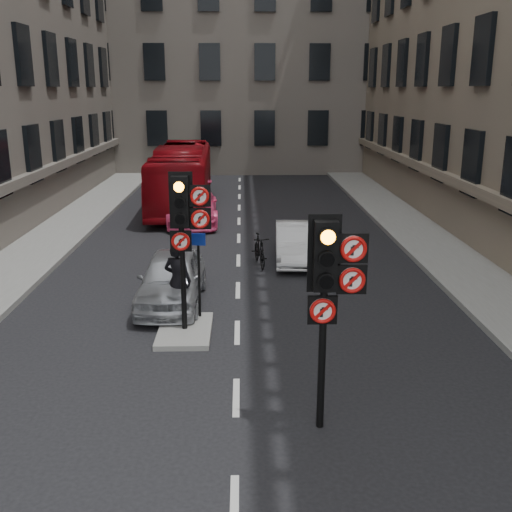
{
  "coord_description": "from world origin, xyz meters",
  "views": [
    {
      "loc": [
        0.13,
        -7.8,
        5.42
      ],
      "look_at": [
        0.37,
        2.25,
        2.6
      ],
      "focal_mm": 42.0,
      "sensor_mm": 36.0,
      "label": 1
    }
  ],
  "objects_px": {
    "car_pink": "(193,205)",
    "motorcycle": "(259,250)",
    "car_silver": "(172,279)",
    "motorcyclist": "(178,280)",
    "bus_red": "(182,177)",
    "car_white": "(296,243)",
    "info_sign": "(199,263)",
    "signal_near": "(330,279)",
    "signal_far": "(185,218)"
  },
  "relations": [
    {
      "from": "car_pink",
      "to": "bus_red",
      "type": "bearing_deg",
      "value": 98.76
    },
    {
      "from": "car_silver",
      "to": "motorcycle",
      "type": "bearing_deg",
      "value": 56.02
    },
    {
      "from": "bus_red",
      "to": "car_pink",
      "type": "bearing_deg",
      "value": -79.19
    },
    {
      "from": "car_white",
      "to": "info_sign",
      "type": "xyz_separation_m",
      "value": [
        -2.77,
        -5.21,
        0.85
      ]
    },
    {
      "from": "car_pink",
      "to": "motorcycle",
      "type": "xyz_separation_m",
      "value": [
        2.61,
        -6.46,
        -0.23
      ]
    },
    {
      "from": "car_pink",
      "to": "info_sign",
      "type": "relative_size",
      "value": 2.42
    },
    {
      "from": "car_silver",
      "to": "car_white",
      "type": "height_order",
      "value": "car_silver"
    },
    {
      "from": "signal_near",
      "to": "motorcycle",
      "type": "bearing_deg",
      "value": 94.91
    },
    {
      "from": "signal_far",
      "to": "motorcyclist",
      "type": "distance_m",
      "value": 2.05
    },
    {
      "from": "bus_red",
      "to": "motorcyclist",
      "type": "bearing_deg",
      "value": -86.75
    },
    {
      "from": "signal_far",
      "to": "car_white",
      "type": "xyz_separation_m",
      "value": [
        2.98,
        5.95,
        -2.09
      ]
    },
    {
      "from": "signal_near",
      "to": "car_pink",
      "type": "xyz_separation_m",
      "value": [
        -3.42,
        15.91,
        -1.86
      ]
    },
    {
      "from": "car_silver",
      "to": "car_white",
      "type": "relative_size",
      "value": 1.08
    },
    {
      "from": "signal_far",
      "to": "bus_red",
      "type": "relative_size",
      "value": 0.34
    },
    {
      "from": "info_sign",
      "to": "signal_near",
      "type": "bearing_deg",
      "value": -57.05
    },
    {
      "from": "car_silver",
      "to": "signal_far",
      "type": "bearing_deg",
      "value": -73.04
    },
    {
      "from": "car_pink",
      "to": "motorcycle",
      "type": "bearing_deg",
      "value": -71.72
    },
    {
      "from": "signal_near",
      "to": "info_sign",
      "type": "height_order",
      "value": "signal_near"
    },
    {
      "from": "motorcyclist",
      "to": "car_silver",
      "type": "bearing_deg",
      "value": -54.8
    },
    {
      "from": "bus_red",
      "to": "info_sign",
      "type": "xyz_separation_m",
      "value": [
        1.76,
        -14.45,
        0.01
      ]
    },
    {
      "from": "bus_red",
      "to": "car_silver",
      "type": "bearing_deg",
      "value": -87.52
    },
    {
      "from": "car_silver",
      "to": "motorcycle",
      "type": "xyz_separation_m",
      "value": [
        2.38,
        3.44,
        -0.18
      ]
    },
    {
      "from": "bus_red",
      "to": "info_sign",
      "type": "distance_m",
      "value": 14.56
    },
    {
      "from": "car_pink",
      "to": "info_sign",
      "type": "bearing_deg",
      "value": -88.43
    },
    {
      "from": "car_silver",
      "to": "car_pink",
      "type": "distance_m",
      "value": 9.91
    },
    {
      "from": "motorcycle",
      "to": "signal_near",
      "type": "bearing_deg",
      "value": -93.64
    },
    {
      "from": "motorcyclist",
      "to": "signal_near",
      "type": "bearing_deg",
      "value": 140.6
    },
    {
      "from": "car_white",
      "to": "car_pink",
      "type": "height_order",
      "value": "car_pink"
    },
    {
      "from": "signal_near",
      "to": "signal_far",
      "type": "distance_m",
      "value": 4.77
    },
    {
      "from": "car_silver",
      "to": "motorcyclist",
      "type": "relative_size",
      "value": 2.1
    },
    {
      "from": "signal_near",
      "to": "car_white",
      "type": "relative_size",
      "value": 0.97
    },
    {
      "from": "signal_far",
      "to": "motorcyclist",
      "type": "relative_size",
      "value": 1.88
    },
    {
      "from": "signal_near",
      "to": "car_silver",
      "type": "bearing_deg",
      "value": 117.95
    },
    {
      "from": "signal_near",
      "to": "motorcycle",
      "type": "relative_size",
      "value": 2.14
    },
    {
      "from": "car_silver",
      "to": "motorcyclist",
      "type": "bearing_deg",
      "value": -74.5
    },
    {
      "from": "motorcycle",
      "to": "car_white",
      "type": "bearing_deg",
      "value": 14.3
    },
    {
      "from": "car_pink",
      "to": "car_silver",
      "type": "bearing_deg",
      "value": -92.38
    },
    {
      "from": "car_white",
      "to": "motorcyclist",
      "type": "height_order",
      "value": "motorcyclist"
    },
    {
      "from": "signal_near",
      "to": "signal_far",
      "type": "xyz_separation_m",
      "value": [
        -2.6,
        4.0,
        0.12
      ]
    },
    {
      "from": "motorcycle",
      "to": "car_silver",
      "type": "bearing_deg",
      "value": -133.17
    },
    {
      "from": "signal_far",
      "to": "car_pink",
      "type": "relative_size",
      "value": 0.71
    },
    {
      "from": "car_white",
      "to": "info_sign",
      "type": "height_order",
      "value": "info_sign"
    },
    {
      "from": "car_pink",
      "to": "info_sign",
      "type": "distance_m",
      "value": 11.24
    },
    {
      "from": "motorcyclist",
      "to": "info_sign",
      "type": "height_order",
      "value": "info_sign"
    },
    {
      "from": "signal_near",
      "to": "car_silver",
      "type": "distance_m",
      "value": 7.06
    },
    {
      "from": "bus_red",
      "to": "motorcycle",
      "type": "xyz_separation_m",
      "value": [
        3.34,
        -9.74,
        -0.95
      ]
    },
    {
      "from": "car_white",
      "to": "car_pink",
      "type": "bearing_deg",
      "value": 125.19
    },
    {
      "from": "motorcyclist",
      "to": "car_pink",
      "type": "bearing_deg",
      "value": -67.04
    },
    {
      "from": "signal_far",
      "to": "motorcycle",
      "type": "relative_size",
      "value": 2.14
    },
    {
      "from": "motorcyclist",
      "to": "info_sign",
      "type": "bearing_deg",
      "value": 173.8
    }
  ]
}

